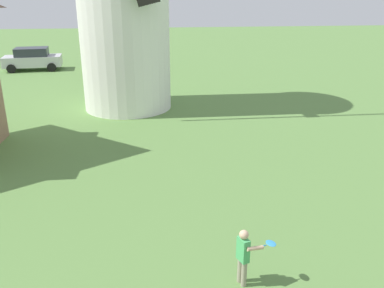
{
  "coord_description": "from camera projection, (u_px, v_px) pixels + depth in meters",
  "views": [
    {
      "loc": [
        -0.41,
        -2.52,
        5.48
      ],
      "look_at": [
        0.36,
        4.21,
        2.91
      ],
      "focal_mm": 38.7,
      "sensor_mm": 36.0,
      "label": 1
    }
  ],
  "objects": [
    {
      "name": "player_far",
      "position": [
        244.0,
        254.0,
        7.94
      ],
      "size": [
        0.79,
        0.39,
        1.21
      ],
      "color": "#9E937F",
      "rests_on": "ground_plane"
    },
    {
      "name": "parked_car_silver",
      "position": [
        32.0,
        59.0,
        28.96
      ],
      "size": [
        4.02,
        2.18,
        1.56
      ],
      "color": "silver",
      "rests_on": "ground_plane"
    },
    {
      "name": "parked_car_mustard",
      "position": [
        126.0,
        57.0,
        29.65
      ],
      "size": [
        3.92,
        1.98,
        1.56
      ],
      "color": "#999919",
      "rests_on": "ground_plane"
    }
  ]
}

